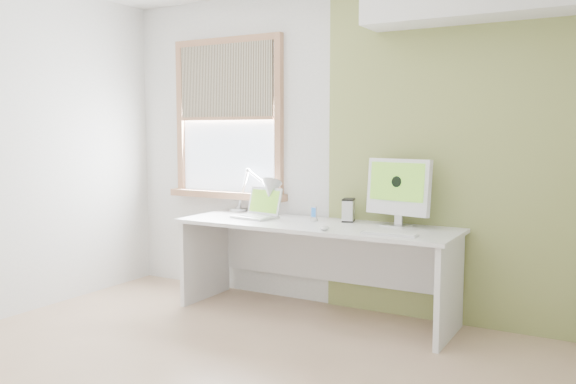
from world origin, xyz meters
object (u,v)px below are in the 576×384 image
Objects in this scene: desk at (318,247)px; external_drive at (348,210)px; desk_lamp at (264,192)px; imac at (398,188)px; laptop at (259,210)px.

external_drive is at bearing 40.82° from desk.
imac is at bearing 1.20° from desk_lamp.
imac reaches higher than laptop.
laptop reaches higher than desk.
laptop is 0.76× the size of imac.
desk_lamp reaches higher than external_drive.
laptop is (0.02, -0.11, -0.14)m from desk_lamp.
external_drive is at bearing 12.06° from laptop.
desk is 12.14× the size of external_drive.
desk_lamp reaches higher than laptop.
desk is 0.60m from laptop.
desk_lamp is 0.18m from laptop.
desk is 3.43× the size of desk_lamp.
laptop is at bearing -173.20° from imac.
external_drive is at bearing 177.22° from imac.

